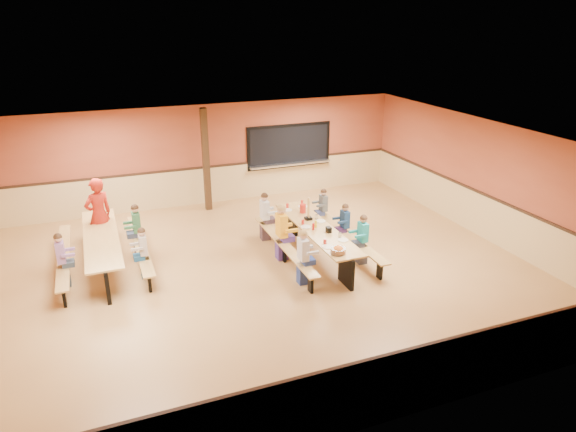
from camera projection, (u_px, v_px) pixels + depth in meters
name	position (u px, v px, depth m)	size (l,w,h in m)	color
ground	(262.00, 272.00, 11.57)	(12.00, 12.00, 0.00)	#A2713D
room_envelope	(262.00, 244.00, 11.32)	(12.04, 10.04, 3.02)	#99472C
kitchen_pass_through	(289.00, 148.00, 16.21)	(2.78, 0.28, 1.38)	black
structural_post	(206.00, 160.00, 14.78)	(0.18, 0.18, 3.00)	#301F10
cafeteria_table_main	(316.00, 236.00, 12.16)	(1.91, 3.70, 0.74)	tan
cafeteria_table_second	(102.00, 245.00, 11.65)	(1.91, 3.70, 0.74)	tan
seated_child_white_left	(303.00, 258.00, 10.87)	(0.37, 0.31, 1.22)	silver
seated_adult_yellow	(282.00, 233.00, 11.96)	(0.43, 0.35, 1.34)	#FFAE1E
seated_child_grey_left	(265.00, 217.00, 13.04)	(0.38, 0.31, 1.24)	silver
seated_child_teal_right	(362.00, 240.00, 11.78)	(0.36, 0.29, 1.18)	teal
seated_child_navy_right	(345.00, 226.00, 12.56)	(0.34, 0.28, 1.14)	navy
seated_child_char_right	(323.00, 210.00, 13.64)	(0.34, 0.27, 1.14)	#4E5558
seated_child_purple_sec	(62.00, 260.00, 10.77)	(0.36, 0.30, 1.19)	#906398
seated_child_green_sec	(137.00, 230.00, 12.26)	(0.38, 0.31, 1.24)	#336C43
seated_child_tan_sec	(144.00, 253.00, 11.14)	(0.34, 0.28, 1.16)	#AD9D8D
standing_woman	(99.00, 215.00, 12.34)	(0.67, 0.44, 1.84)	#B12114
punch_pitcher	(303.00, 209.00, 12.94)	(0.16, 0.16, 0.22)	red
chip_bowl	(338.00, 250.00, 10.73)	(0.32, 0.32, 0.15)	orange
napkin_dispenser	(329.00, 230.00, 11.78)	(0.10, 0.14, 0.13)	black
condiment_mustard	(316.00, 224.00, 12.05)	(0.06, 0.06, 0.17)	yellow
condiment_ketchup	(313.00, 227.00, 11.90)	(0.06, 0.06, 0.17)	#B2140F
table_paddle	(308.00, 214.00, 12.49)	(0.16, 0.16, 0.56)	black
place_settings	(317.00, 225.00, 12.06)	(0.65, 3.30, 0.11)	beige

